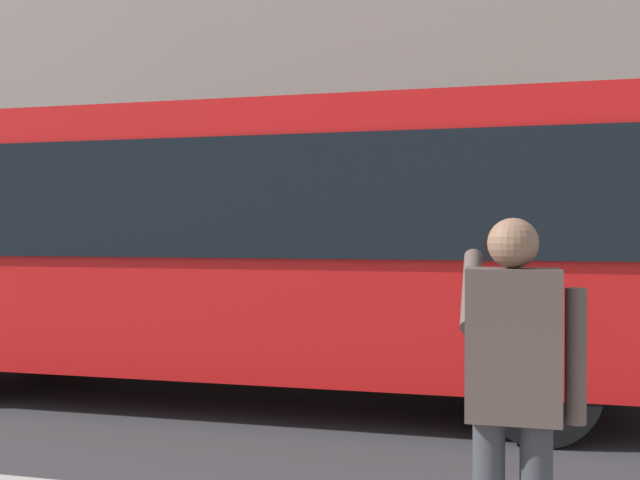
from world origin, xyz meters
TOP-DOWN VIEW (x-y plane):
  - ground_plane at (0.00, 0.00)m, footprint 60.00×60.00m
  - building_facade_far at (-0.02, -6.80)m, footprint 28.00×1.55m
  - red_bus at (2.56, 0.29)m, footprint 9.05×2.54m
  - pedestrian_photographer at (-0.19, 4.44)m, footprint 0.53×0.52m

SIDE VIEW (x-z plane):
  - ground_plane at x=0.00m, z-range 0.00..0.00m
  - pedestrian_photographer at x=-0.19m, z-range 0.29..1.99m
  - red_bus at x=2.56m, z-range 0.14..3.22m
  - building_facade_far at x=-0.02m, z-range -0.01..11.99m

